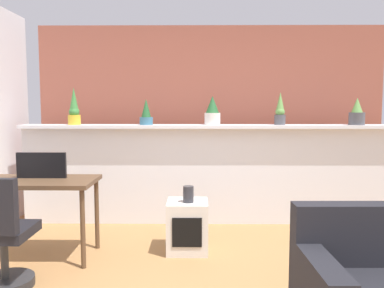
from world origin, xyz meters
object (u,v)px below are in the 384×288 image
object	(u,v)px
potted_plant_4	(357,114)
potted_plant_0	(74,110)
tv_monitor	(41,165)
potted_plant_1	(146,114)
potted_plant_2	(212,112)
desk	(36,188)
vase_on_shelf	(188,194)
side_cube_shelf	(187,226)
office_chair	(0,242)
potted_plant_3	(280,111)

from	to	relation	value
potted_plant_4	potted_plant_0	bearing A→B (deg)	179.79
potted_plant_0	tv_monitor	distance (m)	1.16
potted_plant_1	potted_plant_2	bearing A→B (deg)	1.52
desk	vase_on_shelf	size ratio (longest dim) A/B	6.96
potted_plant_0	potted_plant_1	distance (m)	0.87
potted_plant_1	side_cube_shelf	world-z (taller)	potted_plant_1
side_cube_shelf	potted_plant_1	bearing A→B (deg)	118.94
desk	office_chair	distance (m)	0.74
potted_plant_0	potted_plant_1	bearing A→B (deg)	-0.35
vase_on_shelf	potted_plant_3	bearing A→B (deg)	42.06
potted_plant_3	side_cube_shelf	world-z (taller)	potted_plant_3
potted_plant_3	office_chair	world-z (taller)	potted_plant_3
potted_plant_2	vase_on_shelf	bearing A→B (deg)	-105.32
potted_plant_4	desk	size ratio (longest dim) A/B	0.29
potted_plant_3	potted_plant_4	distance (m)	0.91
potted_plant_1	office_chair	xyz separation A→B (m)	(-0.92, -1.80, -0.96)
potted_plant_4	potted_plant_2	bearing A→B (deg)	179.06
tv_monitor	office_chair	xyz separation A→B (m)	(-0.05, -0.77, -0.48)
side_cube_shelf	vase_on_shelf	size ratio (longest dim) A/B	3.16
tv_monitor	side_cube_shelf	bearing A→B (deg)	4.24
potted_plant_1	potted_plant_4	size ratio (longest dim) A/B	0.96
office_chair	vase_on_shelf	distance (m)	1.68
potted_plant_2	potted_plant_1	bearing A→B (deg)	-178.48
potted_plant_4	office_chair	world-z (taller)	potted_plant_4
potted_plant_2	potted_plant_0	bearing A→B (deg)	-179.46
potted_plant_4	vase_on_shelf	bearing A→B (deg)	-154.40
potted_plant_4	potted_plant_3	bearing A→B (deg)	178.61
desk	office_chair	size ratio (longest dim) A/B	1.21
potted_plant_0	desk	size ratio (longest dim) A/B	0.40
potted_plant_4	tv_monitor	distance (m)	3.57
potted_plant_2	vase_on_shelf	xyz separation A→B (m)	(-0.27, -0.98, -0.79)
potted_plant_2	tv_monitor	world-z (taller)	potted_plant_2
potted_plant_1	potted_plant_4	world-z (taller)	potted_plant_4
potted_plant_1	potted_plant_2	xyz separation A→B (m)	(0.79, 0.02, 0.02)
potted_plant_2	potted_plant_3	xyz separation A→B (m)	(0.81, -0.01, 0.01)
desk	vase_on_shelf	distance (m)	1.43
potted_plant_4	side_cube_shelf	xyz separation A→B (m)	(-2.00, -0.92, -1.09)
tv_monitor	vase_on_shelf	distance (m)	1.43
potted_plant_1	potted_plant_2	distance (m)	0.79
potted_plant_3	tv_monitor	xyz separation A→B (m)	(-2.48, -1.05, -0.50)
potted_plant_2	potted_plant_3	distance (m)	0.81
potted_plant_1	desk	xyz separation A→B (m)	(-0.90, -1.11, -0.68)
potted_plant_2	vase_on_shelf	size ratio (longest dim) A/B	2.18
potted_plant_0	potted_plant_2	world-z (taller)	potted_plant_0
tv_monitor	potted_plant_0	bearing A→B (deg)	89.44
office_chair	side_cube_shelf	size ratio (longest dim) A/B	1.82
potted_plant_1	vase_on_shelf	bearing A→B (deg)	-61.39
potted_plant_0	side_cube_shelf	bearing A→B (deg)	-34.10
potted_plant_3	desk	xyz separation A→B (m)	(-2.50, -1.13, -0.71)
potted_plant_3	potted_plant_4	world-z (taller)	potted_plant_3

